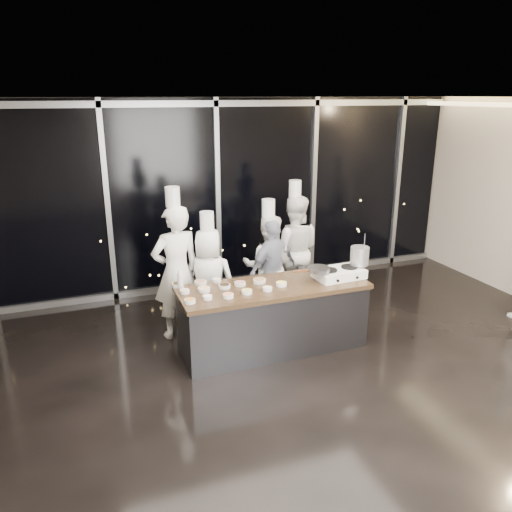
{
  "coord_description": "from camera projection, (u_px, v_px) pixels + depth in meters",
  "views": [
    {
      "loc": [
        -2.3,
        -4.63,
        3.24
      ],
      "look_at": [
        -0.13,
        1.2,
        1.22
      ],
      "focal_mm": 35.0,
      "sensor_mm": 36.0,
      "label": 1
    }
  ],
  "objects": [
    {
      "name": "demo_counter",
      "position": [
        273.0,
        317.0,
        6.55
      ],
      "size": [
        2.46,
        0.86,
        0.9
      ],
      "color": "#343338",
      "rests_on": "ground"
    },
    {
      "name": "stock_pot",
      "position": [
        360.0,
        256.0,
        6.73
      ],
      "size": [
        0.26,
        0.26,
        0.25
      ],
      "primitive_type": "cylinder",
      "rotation": [
        0.0,
        0.0,
        0.06
      ],
      "color": "#B4B4B7",
      "rests_on": "stove"
    },
    {
      "name": "room_shell",
      "position": [
        322.0,
        193.0,
        5.26
      ],
      "size": [
        9.02,
        7.02,
        3.21
      ],
      "color": "beige",
      "rests_on": "ground"
    },
    {
      "name": "chef_center",
      "position": [
        268.0,
        265.0,
        7.47
      ],
      "size": [
        0.94,
        0.85,
        1.8
      ],
      "rotation": [
        0.0,
        0.0,
        2.74
      ],
      "color": "white",
      "rests_on": "ground"
    },
    {
      "name": "chef_left",
      "position": [
        209.0,
        280.0,
        6.96
      ],
      "size": [
        0.87,
        0.75,
        1.75
      ],
      "rotation": [
        0.0,
        0.0,
        2.71
      ],
      "color": "white",
      "rests_on": "ground"
    },
    {
      "name": "stove",
      "position": [
        339.0,
        273.0,
        6.66
      ],
      "size": [
        0.67,
        0.45,
        0.14
      ],
      "rotation": [
        0.0,
        0.0,
        0.06
      ],
      "color": "white",
      "rests_on": "demo_counter"
    },
    {
      "name": "ground",
      "position": [
        301.0,
        382.0,
        5.89
      ],
      "size": [
        9.0,
        9.0,
        0.0
      ],
      "primitive_type": "plane",
      "color": "black",
      "rests_on": "ground"
    },
    {
      "name": "frying_pan",
      "position": [
        318.0,
        269.0,
        6.5
      ],
      "size": [
        0.53,
        0.32,
        0.05
      ],
      "rotation": [
        0.0,
        0.0,
        0.06
      ],
      "color": "gray",
      "rests_on": "stove"
    },
    {
      "name": "guest",
      "position": [
        273.0,
        270.0,
        7.37
      ],
      "size": [
        0.98,
        0.7,
        1.54
      ],
      "rotation": [
        0.0,
        0.0,
        3.54
      ],
      "color": "#161F3C",
      "rests_on": "ground"
    },
    {
      "name": "window_wall",
      "position": [
        217.0,
        196.0,
        8.46
      ],
      "size": [
        8.9,
        0.11,
        3.2
      ],
      "color": "black",
      "rests_on": "ground"
    },
    {
      "name": "squeeze_bottle",
      "position": [
        180.0,
        279.0,
        6.28
      ],
      "size": [
        0.07,
        0.07,
        0.27
      ],
      "color": "silver",
      "rests_on": "demo_counter"
    },
    {
      "name": "chef_right",
      "position": [
        294.0,
        250.0,
        7.9
      ],
      "size": [
        1.06,
        0.96,
        2.0
      ],
      "rotation": [
        0.0,
        0.0,
        2.72
      ],
      "color": "white",
      "rests_on": "ground"
    },
    {
      "name": "prep_bowls",
      "position": [
        225.0,
        287.0,
        6.27
      ],
      "size": [
        1.4,
        0.7,
        0.05
      ],
      "color": "silver",
      "rests_on": "demo_counter"
    },
    {
      "name": "chef_far_left",
      "position": [
        176.0,
        271.0,
        6.76
      ],
      "size": [
        0.76,
        0.57,
        2.11
      ],
      "rotation": [
        0.0,
        0.0,
        3.33
      ],
      "color": "white",
      "rests_on": "ground"
    }
  ]
}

